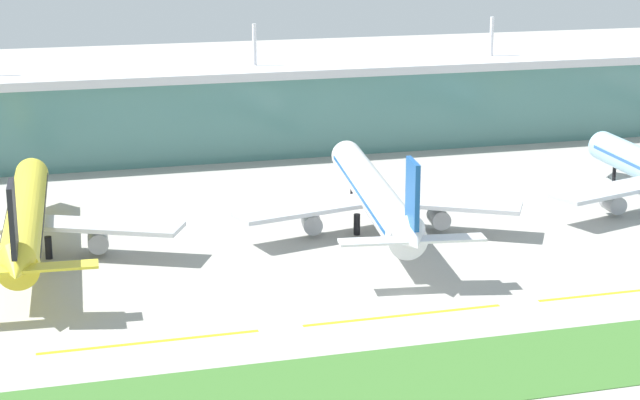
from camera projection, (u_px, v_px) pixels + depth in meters
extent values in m
plane|color=#A8A59E|center=(409.00, 298.00, 153.51)|extent=(600.00, 600.00, 0.00)
cube|color=slate|center=(250.00, 109.00, 246.73)|extent=(280.00, 28.00, 17.70)
cube|color=silver|center=(249.00, 66.00, 244.18)|extent=(288.00, 34.00, 1.80)
cylinder|color=silver|center=(254.00, 45.00, 237.58)|extent=(0.90, 0.90, 9.00)
cylinder|color=silver|center=(492.00, 36.00, 252.41)|extent=(0.90, 0.90, 9.00)
cylinder|color=yellow|center=(26.00, 215.00, 171.16)|extent=(9.21, 55.52, 5.80)
cone|color=yellow|center=(32.00, 171.00, 199.10)|extent=(5.75, 4.33, 5.51)
cone|color=yellow|center=(16.00, 269.00, 141.95)|extent=(5.33, 6.92, 5.72)
cube|color=black|center=(13.00, 219.00, 141.22)|extent=(1.09, 6.43, 9.50)
cube|color=yellow|center=(60.00, 266.00, 143.62)|extent=(10.18, 3.81, 0.36)
cube|color=#B7BABF|center=(105.00, 226.00, 169.81)|extent=(24.59, 16.48, 0.70)
cylinder|color=gray|center=(98.00, 241.00, 171.65)|extent=(3.47, 4.69, 3.20)
cylinder|color=black|center=(32.00, 209.00, 191.93)|extent=(0.70, 0.70, 3.60)
cylinder|color=black|center=(6.00, 250.00, 168.89)|extent=(1.10, 1.10, 3.60)
cylinder|color=black|center=(49.00, 248.00, 170.21)|extent=(1.10, 1.10, 3.60)
cube|color=black|center=(26.00, 212.00, 171.05)|extent=(8.91, 50.01, 0.60)
cylinder|color=white|center=(373.00, 192.00, 184.63)|extent=(13.77, 56.80, 5.80)
cone|color=white|center=(345.00, 153.00, 213.59)|extent=(6.02, 4.74, 5.51)
cone|color=white|center=(413.00, 240.00, 154.40)|extent=(5.82, 7.26, 5.72)
cube|color=#19519E|center=(413.00, 194.00, 153.67)|extent=(1.60, 6.43, 9.50)
cube|color=white|center=(374.00, 241.00, 154.21)|extent=(10.35, 4.59, 0.36)
cube|color=white|center=(450.00, 238.00, 155.64)|extent=(10.35, 4.59, 0.36)
cube|color=#B7BABF|center=(305.00, 209.00, 179.17)|extent=(24.93, 12.34, 0.70)
cylinder|color=gray|center=(312.00, 223.00, 181.43)|extent=(3.81, 4.91, 3.20)
cube|color=#B7BABF|center=(448.00, 204.00, 182.30)|extent=(24.17, 17.94, 0.70)
cylinder|color=gray|center=(439.00, 218.00, 184.25)|extent=(3.81, 4.91, 3.20)
cylinder|color=black|center=(352.00, 188.00, 206.14)|extent=(0.70, 0.70, 3.60)
cylinder|color=black|center=(357.00, 224.00, 182.57)|extent=(1.10, 1.10, 3.60)
cylinder|color=black|center=(394.00, 223.00, 183.40)|extent=(1.10, 1.10, 3.60)
cube|color=#19519E|center=(373.00, 190.00, 184.52)|extent=(13.01, 51.21, 0.60)
cone|color=#9ED1EA|center=(597.00, 143.00, 222.39)|extent=(5.79, 4.40, 5.51)
cube|color=#B7BABF|center=(612.00, 190.00, 190.97)|extent=(24.93, 13.77, 0.70)
cylinder|color=gray|center=(613.00, 203.00, 193.30)|extent=(3.53, 4.73, 3.20)
cylinder|color=black|center=(614.00, 175.00, 215.89)|extent=(0.70, 0.70, 3.60)
cube|color=yellow|center=(150.00, 342.00, 138.08)|extent=(28.00, 0.70, 0.04)
cube|color=yellow|center=(404.00, 315.00, 147.08)|extent=(28.00, 0.70, 0.04)
cube|color=yellow|center=(628.00, 292.00, 156.09)|extent=(28.00, 0.70, 0.04)
cube|color=#3D702D|center=(484.00, 369.00, 129.91)|extent=(300.00, 18.00, 0.10)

